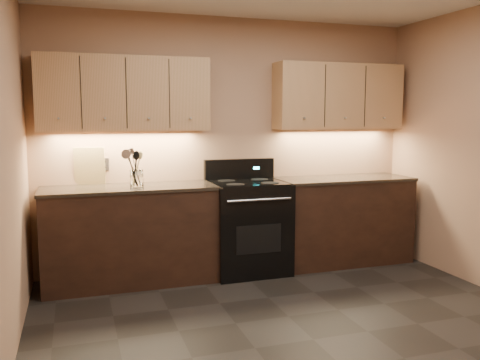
% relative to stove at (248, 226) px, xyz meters
% --- Properties ---
extents(floor, '(4.00, 4.00, 0.00)m').
position_rel_stove_xyz_m(floor, '(-0.08, -1.68, -0.48)').
color(floor, black).
rests_on(floor, ground).
extents(wall_back, '(4.00, 0.04, 2.60)m').
position_rel_stove_xyz_m(wall_back, '(-0.08, 0.32, 0.82)').
color(wall_back, tan).
rests_on(wall_back, ground).
extents(counter_left, '(1.62, 0.62, 0.93)m').
position_rel_stove_xyz_m(counter_left, '(-1.18, 0.02, -0.01)').
color(counter_left, black).
rests_on(counter_left, ground).
extents(counter_right, '(1.46, 0.62, 0.93)m').
position_rel_stove_xyz_m(counter_right, '(1.10, 0.02, -0.01)').
color(counter_right, black).
rests_on(counter_right, ground).
extents(stove, '(0.76, 0.68, 1.14)m').
position_rel_stove_xyz_m(stove, '(0.00, 0.00, 0.00)').
color(stove, black).
rests_on(stove, ground).
extents(upper_cab_left, '(1.60, 0.30, 0.70)m').
position_rel_stove_xyz_m(upper_cab_left, '(-1.18, 0.17, 1.32)').
color(upper_cab_left, tan).
rests_on(upper_cab_left, wall_back).
extents(upper_cab_right, '(1.44, 0.30, 0.70)m').
position_rel_stove_xyz_m(upper_cab_right, '(1.10, 0.17, 1.32)').
color(upper_cab_right, tan).
rests_on(upper_cab_right, wall_back).
extents(outlet_plate, '(0.08, 0.01, 0.12)m').
position_rel_stove_xyz_m(outlet_plate, '(-1.38, 0.31, 0.64)').
color(outlet_plate, '#B2B5BA').
rests_on(outlet_plate, wall_back).
extents(utensil_crock, '(0.14, 0.14, 0.16)m').
position_rel_stove_xyz_m(utensil_crock, '(-1.11, 0.00, 0.52)').
color(utensil_crock, white).
rests_on(utensil_crock, counter_left).
extents(cutting_board, '(0.30, 0.11, 0.37)m').
position_rel_stove_xyz_m(cutting_board, '(-1.52, 0.28, 0.63)').
color(cutting_board, '#D3BA72').
rests_on(cutting_board, counter_left).
extents(wooden_spoon, '(0.14, 0.12, 0.33)m').
position_rel_stove_xyz_m(wooden_spoon, '(-1.14, -0.00, 0.63)').
color(wooden_spoon, '#D3BA72').
rests_on(wooden_spoon, utensil_crock).
extents(black_spoon, '(0.08, 0.11, 0.33)m').
position_rel_stove_xyz_m(black_spoon, '(-1.12, 0.03, 0.63)').
color(black_spoon, black).
rests_on(black_spoon, utensil_crock).
extents(black_turner, '(0.19, 0.17, 0.38)m').
position_rel_stove_xyz_m(black_turner, '(-1.10, -0.02, 0.65)').
color(black_turner, black).
rests_on(black_turner, utensil_crock).
extents(steel_spatula, '(0.17, 0.11, 0.38)m').
position_rel_stove_xyz_m(steel_spatula, '(-1.08, 0.01, 0.65)').
color(steel_spatula, silver).
rests_on(steel_spatula, utensil_crock).
extents(steel_skimmer, '(0.23, 0.12, 0.35)m').
position_rel_stove_xyz_m(steel_skimmer, '(-1.07, -0.01, 0.64)').
color(steel_skimmer, silver).
rests_on(steel_skimmer, utensil_crock).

